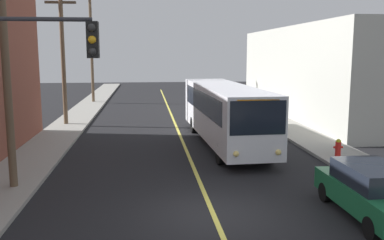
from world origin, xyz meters
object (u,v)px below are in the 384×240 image
(utility_pole_mid, at_px, (62,45))
(fire_hydrant, at_px, (338,148))
(parked_car_green, at_px, (372,191))
(traffic_signal_left_corner, at_px, (22,76))
(utility_pole_near, at_px, (3,18))
(utility_pole_far, at_px, (91,36))
(city_bus, at_px, (224,111))

(utility_pole_mid, xyz_separation_m, fire_hydrant, (14.33, -10.95, -4.84))
(parked_car_green, xyz_separation_m, fire_hydrant, (2.14, 6.83, -0.26))
(traffic_signal_left_corner, bearing_deg, utility_pole_near, 113.22)
(fire_hydrant, bearing_deg, utility_pole_far, 120.05)
(utility_pole_mid, height_order, fire_hydrant, utility_pole_mid)
(traffic_signal_left_corner, bearing_deg, parked_car_green, -3.01)
(fire_hydrant, bearing_deg, parked_car_green, -107.35)
(utility_pole_mid, distance_m, utility_pole_far, 13.40)
(utility_pole_mid, relative_size, fire_hydrant, 11.38)
(parked_car_green, distance_m, traffic_signal_left_corner, 10.71)
(parked_car_green, bearing_deg, utility_pole_far, 110.96)
(utility_pole_mid, height_order, utility_pole_far, utility_pole_far)
(utility_pole_near, bearing_deg, utility_pole_far, 90.75)
(utility_pole_mid, bearing_deg, fire_hydrant, -37.39)
(city_bus, distance_m, parked_car_green, 11.20)
(utility_pole_near, distance_m, utility_pole_far, 27.25)
(parked_car_green, height_order, utility_pole_far, utility_pole_far)
(parked_car_green, distance_m, utility_pole_near, 13.29)
(utility_pole_far, relative_size, traffic_signal_left_corner, 1.95)
(parked_car_green, relative_size, utility_pole_mid, 0.46)
(city_bus, distance_m, utility_pole_far, 22.83)
(city_bus, relative_size, utility_pole_far, 1.05)
(utility_pole_near, xyz_separation_m, traffic_signal_left_corner, (1.44, -3.36, -1.81))
(utility_pole_mid, bearing_deg, utility_pole_far, 88.85)
(utility_pole_near, distance_m, traffic_signal_left_corner, 4.08)
(city_bus, xyz_separation_m, utility_pole_near, (-9.05, -6.98, 4.30))
(traffic_signal_left_corner, xyz_separation_m, fire_hydrant, (12.26, 6.30, -3.72))
(utility_pole_near, xyz_separation_m, utility_pole_far, (-0.36, 27.24, 0.40))
(utility_pole_near, height_order, utility_pole_far, utility_pole_far)
(utility_pole_mid, height_order, traffic_signal_left_corner, utility_pole_mid)
(city_bus, xyz_separation_m, utility_pole_far, (-9.41, 20.27, 4.70))
(utility_pole_mid, xyz_separation_m, traffic_signal_left_corner, (2.07, -17.25, -1.12))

